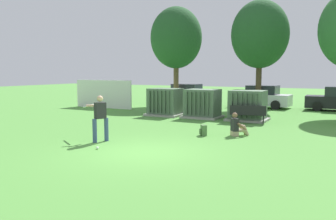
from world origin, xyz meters
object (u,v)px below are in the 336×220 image
object	(u,v)px
park_bench	(248,113)
parked_car_left_of_center	(261,97)
transformer_mid_east	(248,106)
backpack	(203,130)
sports_ball	(97,148)
batter	(100,116)
parked_car_leftmost	(185,95)
seated_spectator	(237,127)
transformer_west	(165,102)
transformer_mid_west	(203,104)

from	to	relation	value
park_bench	parked_car_left_of_center	size ratio (longest dim) A/B	0.43
transformer_mid_east	backpack	distance (m)	5.24
sports_ball	transformer_mid_east	bearing A→B (deg)	74.06
batter	parked_car_left_of_center	size ratio (longest dim) A/B	0.41
park_bench	parked_car_leftmost	bearing A→B (deg)	131.88
transformer_mid_east	park_bench	bearing A→B (deg)	-73.70
seated_spectator	parked_car_leftmost	size ratio (longest dim) A/B	0.23
sports_ball	transformer_west	bearing A→B (deg)	104.15
transformer_west	parked_car_leftmost	size ratio (longest dim) A/B	0.50
transformer_mid_west	transformer_mid_east	xyz separation A→B (m)	(2.57, 0.06, 0.00)
transformer_west	seated_spectator	distance (m)	7.28
transformer_mid_east	parked_car_leftmost	world-z (taller)	same
batter	seated_spectator	bearing A→B (deg)	40.36
transformer_west	park_bench	xyz separation A→B (m)	(5.23, -0.85, -0.25)
transformer_mid_east	sports_ball	size ratio (longest dim) A/B	23.33
transformer_mid_east	parked_car_leftmost	distance (m)	10.02
seated_spectator	parked_car_left_of_center	size ratio (longest dim) A/B	0.23
transformer_west	transformer_mid_east	size ratio (longest dim) A/B	1.00
transformer_west	sports_ball	world-z (taller)	transformer_west
transformer_west	parked_car_left_of_center	distance (m)	8.30
park_bench	parked_car_left_of_center	xyz separation A→B (m)	(-1.24, 8.13, 0.22)
transformer_west	parked_car_leftmost	world-z (taller)	same
seated_spectator	transformer_west	bearing A→B (deg)	142.23
seated_spectator	transformer_mid_east	bearing A→B (deg)	99.98
parked_car_left_of_center	transformer_west	bearing A→B (deg)	-118.74
sports_ball	backpack	size ratio (longest dim) A/B	0.20
transformer_west	backpack	distance (m)	6.79
parked_car_leftmost	batter	bearing A→B (deg)	-76.69
transformer_mid_east	sports_ball	world-z (taller)	transformer_mid_east
batter	seated_spectator	xyz separation A→B (m)	(4.20, 3.57, -0.60)
seated_spectator	parked_car_leftmost	world-z (taller)	parked_car_leftmost
sports_ball	parked_car_leftmost	size ratio (longest dim) A/B	0.02
transformer_mid_east	sports_ball	distance (m)	9.65
transformer_mid_west	backpack	xyz separation A→B (m)	(2.15, -5.13, -0.57)
transformer_mid_west	parked_car_leftmost	world-z (taller)	same
batter	backpack	size ratio (longest dim) A/B	3.95
transformer_mid_west	transformer_mid_east	distance (m)	2.57
seated_spectator	parked_car_leftmost	xyz separation A→B (m)	(-7.83, 11.75, 0.38)
batter	sports_ball	size ratio (longest dim) A/B	19.33
park_bench	batter	distance (m)	8.08
transformer_mid_west	batter	world-z (taller)	batter
park_bench	transformer_mid_east	bearing A→B (deg)	106.30
backpack	sports_ball	bearing A→B (deg)	-118.65
transformer_mid_east	backpack	xyz separation A→B (m)	(-0.42, -5.19, -0.57)
backpack	parked_car_left_of_center	size ratio (longest dim) A/B	0.10
transformer_west	batter	distance (m)	8.17
transformer_west	sports_ball	bearing A→B (deg)	-75.85
transformer_mid_east	batter	xyz separation A→B (m)	(-3.39, -8.17, 0.19)
sports_ball	parked_car_left_of_center	xyz separation A→B (m)	(1.70, 16.38, 0.71)
transformer_mid_west	park_bench	bearing A→B (deg)	-18.15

